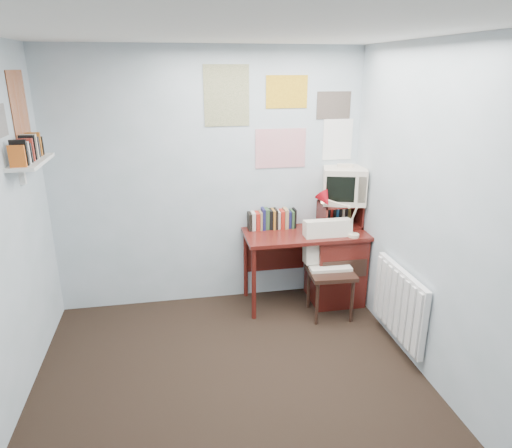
{
  "coord_description": "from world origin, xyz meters",
  "views": [
    {
      "loc": [
        -0.36,
        -2.57,
        2.3
      ],
      "look_at": [
        0.31,
        0.96,
        1.06
      ],
      "focal_mm": 32.0,
      "sensor_mm": 36.0,
      "label": 1
    }
  ],
  "objects": [
    {
      "name": "crt_tv",
      "position": [
        1.32,
        1.61,
        1.21
      ],
      "size": [
        0.5,
        0.48,
        0.39
      ],
      "primitive_type": "cube",
      "rotation": [
        0.0,
        0.0,
        -0.28
      ],
      "color": "beige",
      "rests_on": "tv_riser"
    },
    {
      "name": "desk_chair",
      "position": [
        1.07,
        1.18,
        0.45
      ],
      "size": [
        0.48,
        0.46,
        0.9
      ],
      "primitive_type": "cube",
      "rotation": [
        0.0,
        0.0,
        -0.05
      ],
      "color": "black",
      "rests_on": "ground"
    },
    {
      "name": "right_wall",
      "position": [
        1.5,
        0.0,
        1.25
      ],
      "size": [
        0.02,
        3.5,
        2.5
      ],
      "primitive_type": "cube",
      "color": "silver",
      "rests_on": "ground"
    },
    {
      "name": "desk",
      "position": [
        1.17,
        1.48,
        0.41
      ],
      "size": [
        1.2,
        0.55,
        0.76
      ],
      "color": "#531713",
      "rests_on": "ground"
    },
    {
      "name": "posters_left",
      "position": [
        -1.49,
        1.1,
        2.0
      ],
      "size": [
        0.01,
        0.7,
        0.6
      ],
      "primitive_type": "cube",
      "color": "white",
      "rests_on": "left_wall"
    },
    {
      "name": "wall_shelf",
      "position": [
        -1.4,
        1.1,
        1.62
      ],
      "size": [
        0.2,
        0.62,
        0.24
      ],
      "primitive_type": "cube",
      "color": "white",
      "rests_on": "left_wall"
    },
    {
      "name": "tv_riser",
      "position": [
        1.29,
        1.59,
        0.89
      ],
      "size": [
        0.4,
        0.3,
        0.25
      ],
      "primitive_type": "cube",
      "color": "#531713",
      "rests_on": "desk"
    },
    {
      "name": "radiator",
      "position": [
        1.46,
        0.55,
        0.42
      ],
      "size": [
        0.09,
        0.8,
        0.6
      ],
      "primitive_type": "cube",
      "color": "white",
      "rests_on": "right_wall"
    },
    {
      "name": "ceiling",
      "position": [
        0.0,
        0.0,
        2.5
      ],
      "size": [
        3.0,
        3.5,
        0.02
      ],
      "primitive_type": "cube",
      "color": "white",
      "rests_on": "back_wall"
    },
    {
      "name": "back_wall",
      "position": [
        0.0,
        1.75,
        1.25
      ],
      "size": [
        3.0,
        0.02,
        2.5
      ],
      "primitive_type": "cube",
      "color": "silver",
      "rests_on": "ground"
    },
    {
      "name": "ground",
      "position": [
        0.0,
        0.0,
        0.0
      ],
      "size": [
        3.5,
        3.5,
        0.0
      ],
      "primitive_type": "plane",
      "color": "black",
      "rests_on": "ground"
    },
    {
      "name": "desk_lamp",
      "position": [
        1.32,
        1.27,
        0.95
      ],
      "size": [
        0.28,
        0.24,
        0.38
      ],
      "primitive_type": "cube",
      "rotation": [
        0.0,
        0.0,
        0.05
      ],
      "color": "#B10B17",
      "rests_on": "desk"
    },
    {
      "name": "book_row",
      "position": [
        0.66,
        1.66,
        0.87
      ],
      "size": [
        0.6,
        0.14,
        0.22
      ],
      "primitive_type": "cube",
      "color": "#531713",
      "rests_on": "desk"
    },
    {
      "name": "posters_back",
      "position": [
        0.7,
        1.74,
        1.85
      ],
      "size": [
        1.2,
        0.01,
        0.9
      ],
      "primitive_type": "cube",
      "color": "white",
      "rests_on": "back_wall"
    }
  ]
}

